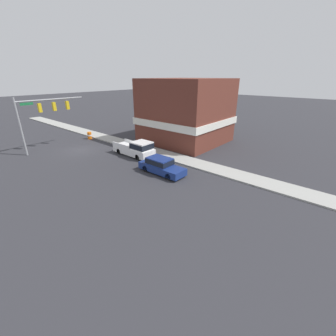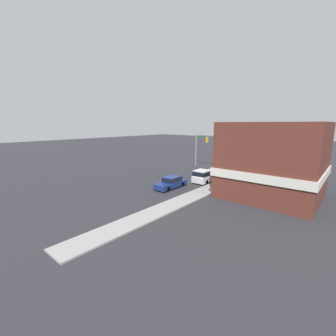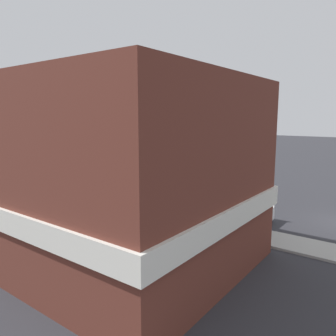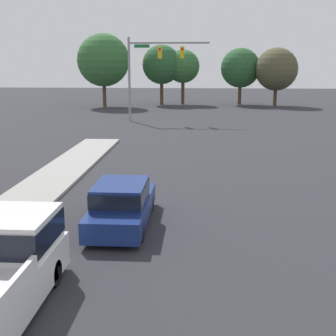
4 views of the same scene
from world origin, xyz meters
name	(u,v)px [view 3 (image 3 of 4)]	position (x,y,z in m)	size (l,w,h in m)	color
sidewalk_curb	(327,251)	(-5.70, 0.00, 0.07)	(2.40, 60.00, 0.14)	#9E9E99
car_lead	(174,190)	(-1.45, 12.77, 0.79)	(1.77, 4.86, 1.53)	black
pickup_truck_parked	(223,204)	(-3.30, 7.17, 0.93)	(2.00, 5.45, 1.90)	black
corner_brick_building	(128,177)	(-12.45, 7.52, 4.17)	(10.40, 10.64, 8.58)	brown
church_steeple	(133,120)	(22.36, 39.08, 6.26)	(2.74, 2.74, 11.96)	white
backdrop_tree_right_far	(19,129)	(10.57, 58.38, 4.57)	(5.31, 5.31, 7.24)	#4C3823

